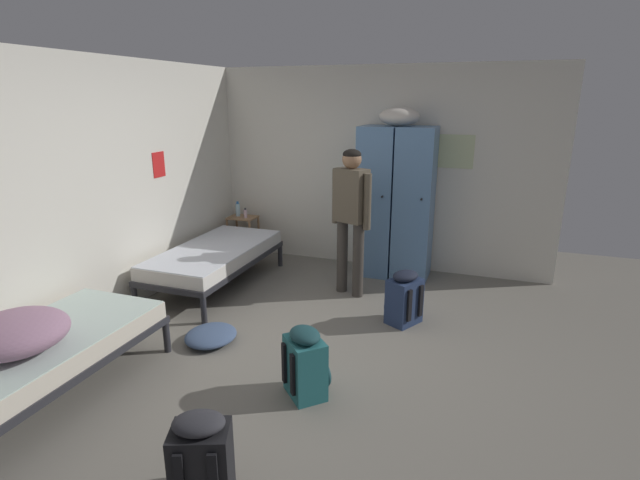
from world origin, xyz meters
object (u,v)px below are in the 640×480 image
bed_left_rear (215,256)px  backpack_navy (403,298)px  bed_left_front (36,355)px  person_traveler (351,209)px  locker_bank (396,200)px  lotion_bottle (245,213)px  backpack_black (202,459)px  water_bottle (238,210)px  clothes_pile_denim (211,335)px  bedding_heap (16,333)px  backpack_teal (306,364)px  shelf_unit (243,232)px

bed_left_rear → backpack_navy: bearing=-5.5°
bed_left_front → backpack_navy: backpack_navy is taller
bed_left_rear → person_traveler: person_traveler is taller
locker_bank → lotion_bottle: locker_bank is taller
bed_left_front → backpack_navy: size_ratio=3.45×
person_traveler → backpack_black: person_traveler is taller
water_bottle → clothes_pile_denim: size_ratio=0.41×
clothes_pile_denim → backpack_black: bearing=-59.0°
bed_left_front → bedding_heap: 0.27m
bed_left_front → water_bottle: water_bottle is taller
backpack_teal → clothes_pile_denim: (-1.13, 0.47, -0.20)m
clothes_pile_denim → bed_left_front: bearing=-119.6°
bed_left_rear → clothes_pile_denim: (0.69, -1.22, -0.32)m
locker_bank → backpack_navy: bearing=-74.3°
bed_left_front → water_bottle: 3.63m
lotion_bottle → bedding_heap: bearing=-87.0°
locker_bank → backpack_teal: 2.91m
bedding_heap → clothes_pile_denim: (0.67, 1.33, -0.56)m
water_bottle → backpack_black: 4.46m
person_traveler → water_bottle: person_traveler is taller
bed_left_rear → backpack_black: (1.64, -2.81, -0.12)m
bed_left_front → person_traveler: 3.23m
person_traveler → backpack_navy: size_ratio=3.00×
bedding_heap → backpack_navy: bedding_heap is taller
backpack_teal → clothes_pile_denim: size_ratio=1.09×
bed_left_front → lotion_bottle: (-0.18, 3.54, 0.25)m
water_bottle → person_traveler: bearing=-24.1°
bed_left_rear → lotion_bottle: size_ratio=13.67×
backpack_black → clothes_pile_denim: (-0.95, 1.59, -0.20)m
bed_left_rear → bedding_heap: 2.57m
locker_bank → backpack_teal: (-0.08, -2.82, -0.71)m
clothes_pile_denim → backpack_navy: bearing=32.2°
bed_left_front → person_traveler: bearing=60.4°
backpack_black → bed_left_rear: bearing=120.2°
clothes_pile_denim → shelf_unit: bearing=111.5°
person_traveler → shelf_unit: bearing=155.5°
bed_left_rear → lotion_bottle: (-0.18, 1.11, 0.25)m
backpack_black → bed_left_front: bearing=166.8°
bedding_heap → person_traveler: 3.29m
backpack_teal → person_traveler: bearing=97.2°
locker_bank → bed_left_front: locker_bank is taller
bed_left_front → backpack_black: backpack_black is taller
bed_left_front → backpack_navy: 3.18m
backpack_teal → clothes_pile_denim: bearing=157.5°
lotion_bottle → locker_bank: bearing=0.5°
bed_left_rear → backpack_black: 3.26m
person_traveler → backpack_teal: bearing=-82.8°
lotion_bottle → backpack_navy: 2.82m
locker_bank → water_bottle: (-2.23, 0.04, -0.31)m
shelf_unit → bed_left_rear: (0.25, -1.15, 0.04)m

